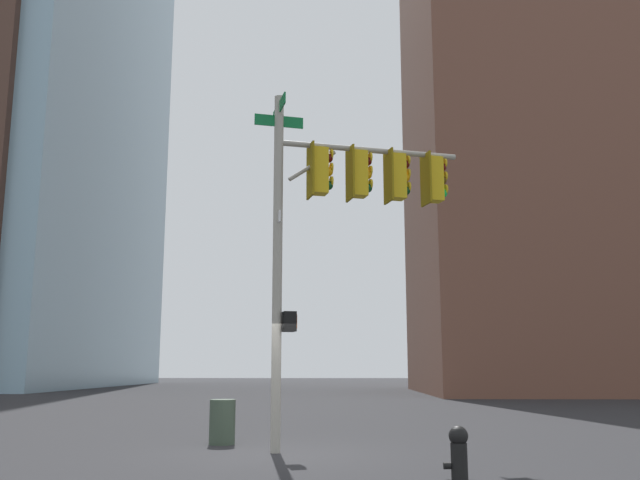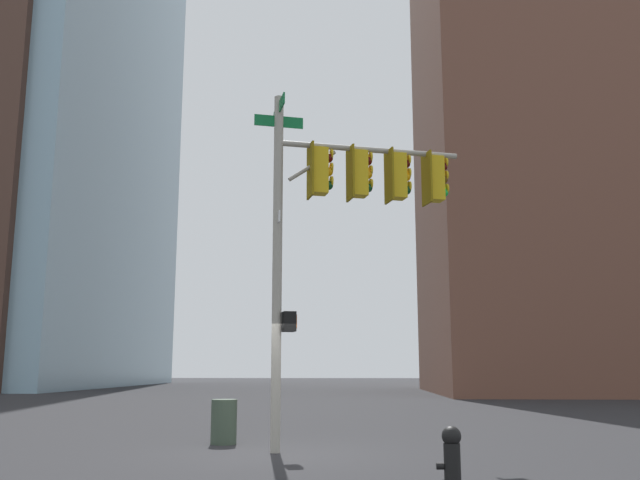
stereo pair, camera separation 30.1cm
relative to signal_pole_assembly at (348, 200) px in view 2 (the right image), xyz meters
The scene contains 6 objects.
ground_plane 5.37m from the signal_pole_assembly, 20.80° to the left, with size 200.00×200.00×0.00m, color #262628.
signal_pole_assembly is the anchor object (origin of this frame).
fire_hydrant 6.84m from the signal_pole_assembly, 105.83° to the left, with size 0.34×0.26×0.87m.
litter_bin 5.52m from the signal_pole_assembly, 21.27° to the right, with size 0.56×0.56×0.95m, color #384738.
building_brick_nearside 42.76m from the signal_pole_assembly, 117.39° to the right, with size 22.75×18.31×55.03m, color brown.
building_brick_midblock 40.94m from the signal_pole_assembly, 113.34° to the right, with size 19.29×18.60×33.46m, color brown.
Camera 2 is at (-1.48, 13.79, 1.63)m, focal length 38.82 mm.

